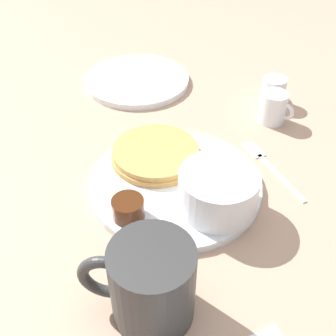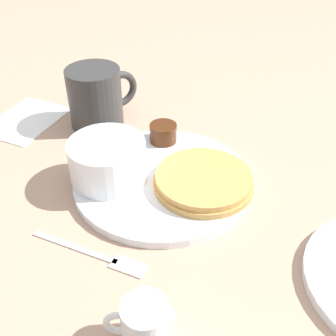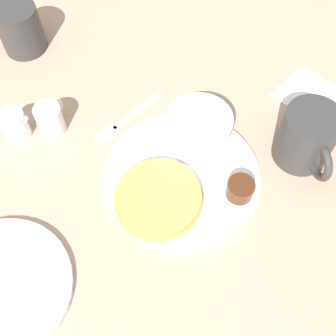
% 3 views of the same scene
% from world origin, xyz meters
% --- Properties ---
extents(ground_plane, '(4.00, 4.00, 0.00)m').
position_xyz_m(ground_plane, '(0.00, 0.00, 0.00)').
color(ground_plane, tan).
extents(plate, '(0.25, 0.25, 0.01)m').
position_xyz_m(plate, '(0.00, 0.00, 0.01)').
color(plate, white).
rests_on(plate, ground_plane).
extents(pancake_stack, '(0.14, 0.14, 0.02)m').
position_xyz_m(pancake_stack, '(0.02, -0.06, 0.02)').
color(pancake_stack, tan).
rests_on(pancake_stack, plate).
extents(bowl, '(0.11, 0.11, 0.06)m').
position_xyz_m(bowl, '(-0.05, 0.06, 0.04)').
color(bowl, white).
rests_on(bowl, plate).
extents(syrup_cup, '(0.04, 0.04, 0.03)m').
position_xyz_m(syrup_cup, '(0.07, 0.06, 0.03)').
color(syrup_cup, '#47230F').
rests_on(syrup_cup, plate).
extents(butter_ramekin, '(0.05, 0.05, 0.05)m').
position_xyz_m(butter_ramekin, '(-0.05, 0.08, 0.03)').
color(butter_ramekin, white).
rests_on(butter_ramekin, plate).
extents(coffee_mug, '(0.12, 0.09, 0.10)m').
position_xyz_m(coffee_mug, '(0.05, 0.19, 0.05)').
color(coffee_mug, '#333333').
rests_on(coffee_mug, ground_plane).
extents(creamer_pitcher_near, '(0.05, 0.06, 0.06)m').
position_xyz_m(creamer_pitcher_near, '(-0.19, -0.15, 0.03)').
color(creamer_pitcher_near, white).
rests_on(creamer_pitcher_near, ground_plane).
extents(creamer_pitcher_far, '(0.04, 0.06, 0.05)m').
position_xyz_m(creamer_pitcher_far, '(-0.21, -0.20, 0.03)').
color(creamer_pitcher_far, white).
rests_on(creamer_pitcher_far, ground_plane).
extents(fork, '(0.06, 0.15, 0.00)m').
position_xyz_m(fork, '(-0.15, -0.04, 0.00)').
color(fork, silver).
rests_on(fork, ground_plane).
extents(far_plate, '(0.21, 0.21, 0.01)m').
position_xyz_m(far_plate, '(0.03, -0.31, 0.01)').
color(far_plate, white).
rests_on(far_plate, ground_plane).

